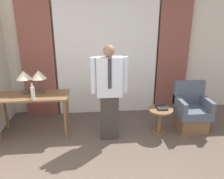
{
  "coord_description": "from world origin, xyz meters",
  "views": [
    {
      "loc": [
        -0.32,
        -1.57,
        2.09
      ],
      "look_at": [
        -0.01,
        1.68,
        0.95
      ],
      "focal_mm": 35.0,
      "sensor_mm": 36.0,
      "label": 1
    }
  ],
  "objects_px": {
    "table_lamp_left": "(24,76)",
    "armchair": "(191,112)",
    "book": "(161,108)",
    "side_table": "(160,117)",
    "table_lamp_right": "(39,76)",
    "person": "(109,90)",
    "desk": "(33,101)",
    "bottle_near_edge": "(33,93)"
  },
  "relations": [
    {
      "from": "table_lamp_left",
      "to": "armchair",
      "type": "distance_m",
      "value": 3.1
    },
    {
      "from": "armchair",
      "to": "book",
      "type": "distance_m",
      "value": 0.62
    },
    {
      "from": "armchair",
      "to": "side_table",
      "type": "bearing_deg",
      "value": -171.48
    },
    {
      "from": "side_table",
      "to": "table_lamp_left",
      "type": "bearing_deg",
      "value": 172.36
    },
    {
      "from": "table_lamp_right",
      "to": "person",
      "type": "distance_m",
      "value": 1.28
    },
    {
      "from": "table_lamp_left",
      "to": "table_lamp_right",
      "type": "xyz_separation_m",
      "value": [
        0.25,
        0.0,
        0.0
      ]
    },
    {
      "from": "desk",
      "to": "bottle_near_edge",
      "type": "bearing_deg",
      "value": -68.81
    },
    {
      "from": "armchair",
      "to": "side_table",
      "type": "relative_size",
      "value": 1.88
    },
    {
      "from": "table_lamp_right",
      "to": "bottle_near_edge",
      "type": "height_order",
      "value": "table_lamp_right"
    },
    {
      "from": "armchair",
      "to": "book",
      "type": "relative_size",
      "value": 4.01
    },
    {
      "from": "table_lamp_right",
      "to": "desk",
      "type": "bearing_deg",
      "value": -137.4
    },
    {
      "from": "table_lamp_left",
      "to": "side_table",
      "type": "height_order",
      "value": "table_lamp_left"
    },
    {
      "from": "table_lamp_left",
      "to": "table_lamp_right",
      "type": "distance_m",
      "value": 0.25
    },
    {
      "from": "person",
      "to": "table_lamp_left",
      "type": "bearing_deg",
      "value": 165.15
    },
    {
      "from": "table_lamp_right",
      "to": "person",
      "type": "xyz_separation_m",
      "value": [
        1.21,
        -0.39,
        -0.17
      ]
    },
    {
      "from": "side_table",
      "to": "bottle_near_edge",
      "type": "bearing_deg",
      "value": -179.9
    },
    {
      "from": "desk",
      "to": "armchair",
      "type": "bearing_deg",
      "value": -2.18
    },
    {
      "from": "person",
      "to": "armchair",
      "type": "bearing_deg",
      "value": 5.93
    },
    {
      "from": "bottle_near_edge",
      "to": "side_table",
      "type": "xyz_separation_m",
      "value": [
        2.18,
        0.0,
        -0.53
      ]
    },
    {
      "from": "table_lamp_right",
      "to": "bottle_near_edge",
      "type": "bearing_deg",
      "value": -98.08
    },
    {
      "from": "side_table",
      "to": "book",
      "type": "relative_size",
      "value": 2.14
    },
    {
      "from": "bottle_near_edge",
      "to": "armchair",
      "type": "xyz_separation_m",
      "value": [
        2.8,
        0.1,
        -0.52
      ]
    },
    {
      "from": "table_lamp_left",
      "to": "bottle_near_edge",
      "type": "distance_m",
      "value": 0.43
    },
    {
      "from": "bottle_near_edge",
      "to": "table_lamp_right",
      "type": "bearing_deg",
      "value": 81.92
    },
    {
      "from": "table_lamp_left",
      "to": "table_lamp_right",
      "type": "height_order",
      "value": "same"
    },
    {
      "from": "table_lamp_right",
      "to": "book",
      "type": "height_order",
      "value": "table_lamp_right"
    },
    {
      "from": "desk",
      "to": "table_lamp_right",
      "type": "xyz_separation_m",
      "value": [
        0.13,
        0.12,
        0.42
      ]
    },
    {
      "from": "armchair",
      "to": "book",
      "type": "xyz_separation_m",
      "value": [
        -0.6,
        -0.07,
        0.15
      ]
    },
    {
      "from": "desk",
      "to": "table_lamp_right",
      "type": "distance_m",
      "value": 0.46
    },
    {
      "from": "table_lamp_right",
      "to": "person",
      "type": "height_order",
      "value": "person"
    },
    {
      "from": "table_lamp_left",
      "to": "side_table",
      "type": "bearing_deg",
      "value": -7.64
    },
    {
      "from": "bottle_near_edge",
      "to": "desk",
      "type": "bearing_deg",
      "value": 111.19
    },
    {
      "from": "person",
      "to": "side_table",
      "type": "relative_size",
      "value": 3.41
    },
    {
      "from": "armchair",
      "to": "book",
      "type": "height_order",
      "value": "armchair"
    },
    {
      "from": "person",
      "to": "table_lamp_right",
      "type": "bearing_deg",
      "value": 162.23
    },
    {
      "from": "person",
      "to": "side_table",
      "type": "height_order",
      "value": "person"
    },
    {
      "from": "book",
      "to": "person",
      "type": "bearing_deg",
      "value": -174.24
    },
    {
      "from": "table_lamp_left",
      "to": "book",
      "type": "bearing_deg",
      "value": -6.9
    },
    {
      "from": "side_table",
      "to": "book",
      "type": "bearing_deg",
      "value": 49.73
    },
    {
      "from": "book",
      "to": "desk",
      "type": "bearing_deg",
      "value": 175.61
    },
    {
      "from": "table_lamp_left",
      "to": "book",
      "type": "height_order",
      "value": "table_lamp_left"
    },
    {
      "from": "desk",
      "to": "person",
      "type": "xyz_separation_m",
      "value": [
        1.33,
        -0.27,
        0.26
      ]
    }
  ]
}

